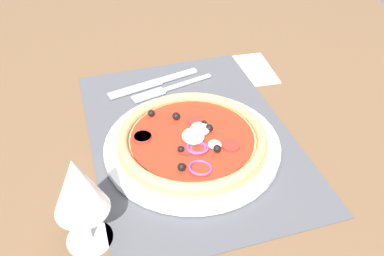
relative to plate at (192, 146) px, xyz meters
The scene contains 8 objects.
ground_plane 4.51cm from the plate, 11.45° to the right, with size 190.00×140.00×2.40cm, color brown.
placemat 4.01cm from the plate, 11.45° to the right, with size 49.75×34.74×0.40cm, color #4C4C51.
plate is the anchor object (origin of this frame).
pizza 1.69cm from the plate, behind, with size 25.38×25.38×2.66cm.
fork 18.70cm from the plate, ahead, with size 5.72×17.85×0.44cm.
knife 21.61cm from the plate, ahead, with size 6.06×19.86×0.62cm.
wine_glass 24.92cm from the plate, 125.60° to the left, with size 7.20×7.20×14.90cm.
napkin 28.58cm from the plate, 40.86° to the right, with size 13.08×11.77×0.36cm, color silver.
Camera 1 is at (-56.09, 16.68, 49.03)cm, focal length 39.93 mm.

